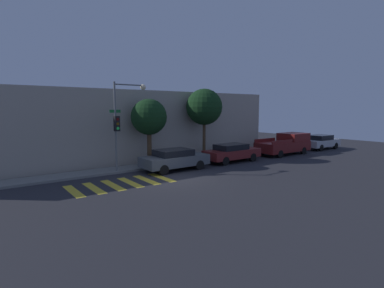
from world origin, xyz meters
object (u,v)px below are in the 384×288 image
(traffic_light_pole, at_px, (123,115))
(sedan_far_end, at_px, (320,142))
(sedan_middle, at_px, (232,152))
(tree_near_corner, at_px, (149,117))
(sedan_near_corner, at_px, (175,159))
(pickup_truck, at_px, (285,144))
(tree_midblock, at_px, (204,107))

(traffic_light_pole, bearing_deg, sedan_far_end, -3.66)
(traffic_light_pole, xyz_separation_m, sedan_far_end, (19.88, -1.27, -2.82))
(sedan_middle, bearing_deg, tree_near_corner, 161.14)
(traffic_light_pole, height_order, sedan_near_corner, traffic_light_pole)
(sedan_near_corner, height_order, tree_near_corner, tree_near_corner)
(sedan_far_end, bearing_deg, sedan_middle, 180.00)
(sedan_middle, relative_size, sedan_far_end, 1.06)
(pickup_truck, bearing_deg, traffic_light_pole, 174.95)
(pickup_truck, xyz_separation_m, sedan_far_end, (5.49, 0.00, -0.15))
(sedan_middle, height_order, tree_midblock, tree_midblock)
(sedan_far_end, height_order, tree_near_corner, tree_near_corner)
(tree_midblock, bearing_deg, sedan_near_corner, -153.69)
(tree_near_corner, bearing_deg, sedan_far_end, -6.39)
(pickup_truck, distance_m, tree_midblock, 8.35)
(pickup_truck, height_order, sedan_far_end, pickup_truck)
(traffic_light_pole, xyz_separation_m, sedan_middle, (7.98, -1.27, -2.84))
(sedan_middle, relative_size, tree_near_corner, 0.97)
(sedan_far_end, bearing_deg, sedan_near_corner, -180.00)
(traffic_light_pole, xyz_separation_m, tree_near_corner, (2.17, 0.71, -0.21))
(sedan_middle, xyz_separation_m, sedan_far_end, (11.90, 0.00, 0.02))
(sedan_middle, bearing_deg, pickup_truck, 0.00)
(sedan_near_corner, distance_m, sedan_far_end, 16.97)
(sedan_middle, bearing_deg, sedan_near_corner, -180.00)
(traffic_light_pole, distance_m, sedan_far_end, 20.12)
(tree_near_corner, bearing_deg, sedan_middle, -18.86)
(traffic_light_pole, distance_m, tree_midblock, 6.97)
(sedan_far_end, distance_m, tree_midblock, 13.53)
(tree_near_corner, xyz_separation_m, tree_midblock, (4.75, 0.00, 0.70))
(tree_near_corner, distance_m, tree_midblock, 4.80)
(pickup_truck, relative_size, sedan_far_end, 1.23)
(sedan_far_end, bearing_deg, tree_midblock, 171.30)
(tree_midblock, bearing_deg, traffic_light_pole, -174.12)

